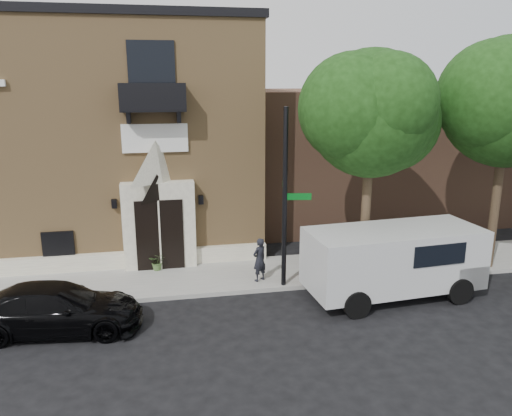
{
  "coord_description": "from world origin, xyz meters",
  "views": [
    {
      "loc": [
        -0.88,
        -15.08,
        6.93
      ],
      "look_at": [
        2.46,
        2.0,
        2.41
      ],
      "focal_mm": 35.0,
      "sensor_mm": 36.0,
      "label": 1
    }
  ],
  "objects": [
    {
      "name": "ground",
      "position": [
        0.0,
        0.0,
        0.0
      ],
      "size": [
        120.0,
        120.0,
        0.0
      ],
      "primitive_type": "plane",
      "color": "black",
      "rests_on": "ground"
    },
    {
      "name": "sidewalk",
      "position": [
        1.0,
        1.5,
        0.07
      ],
      "size": [
        42.0,
        3.0,
        0.15
      ],
      "primitive_type": "cube",
      "color": "gray",
      "rests_on": "ground"
    },
    {
      "name": "church",
      "position": [
        -2.99,
        7.95,
        4.63
      ],
      "size": [
        12.2,
        11.01,
        9.3
      ],
      "color": "#A8814F",
      "rests_on": "ground"
    },
    {
      "name": "neighbour_building",
      "position": [
        12.0,
        9.0,
        3.2
      ],
      "size": [
        18.0,
        8.0,
        6.4
      ],
      "primitive_type": "cube",
      "color": "brown",
      "rests_on": "ground"
    },
    {
      "name": "street_tree_left",
      "position": [
        6.03,
        0.35,
        5.87
      ],
      "size": [
        4.97,
        4.38,
        7.77
      ],
      "color": "#38281C",
      "rests_on": "sidewalk"
    },
    {
      "name": "street_tree_mid",
      "position": [
        11.03,
        0.35,
        6.2
      ],
      "size": [
        5.21,
        4.64,
        8.25
      ],
      "color": "#38281C",
      "rests_on": "sidewalk"
    },
    {
      "name": "black_sedan",
      "position": [
        -3.92,
        -1.41,
        0.68
      ],
      "size": [
        4.87,
        2.35,
        1.37
      ],
      "primitive_type": "imported",
      "rotation": [
        0.0,
        0.0,
        1.48
      ],
      "color": "black",
      "rests_on": "ground"
    },
    {
      "name": "cargo_van",
      "position": [
        6.59,
        -1.05,
        1.28
      ],
      "size": [
        5.81,
        2.76,
        2.3
      ],
      "rotation": [
        0.0,
        0.0,
        0.08
      ],
      "color": "silver",
      "rests_on": "ground"
    },
    {
      "name": "street_sign",
      "position": [
        3.08,
        0.22,
        3.14
      ],
      "size": [
        0.94,
        1.03,
        5.95
      ],
      "rotation": [
        0.0,
        0.0,
        -0.17
      ],
      "color": "black",
      "rests_on": "sidewalk"
    },
    {
      "name": "fire_hydrant",
      "position": [
        4.12,
        0.58,
        0.51
      ],
      "size": [
        0.42,
        0.34,
        0.74
      ],
      "color": "#BC0005",
      "rests_on": "sidewalk"
    },
    {
      "name": "dumpster",
      "position": [
        6.53,
        0.45,
        0.83
      ],
      "size": [
        2.06,
        1.17,
        1.35
      ],
      "rotation": [
        0.0,
        0.0,
        -0.0
      ],
      "color": "#0E351A",
      "rests_on": "sidewalk"
    },
    {
      "name": "planter",
      "position": [
        -1.13,
        2.4,
        0.47
      ],
      "size": [
        0.68,
        0.62,
        0.64
      ],
      "primitive_type": "imported",
      "rotation": [
        0.0,
        0.0,
        -0.23
      ],
      "color": "#4B6C35",
      "rests_on": "sidewalk"
    },
    {
      "name": "pedestrian_near",
      "position": [
        2.33,
        0.71,
        0.92
      ],
      "size": [
        0.67,
        0.61,
        1.53
      ],
      "primitive_type": "imported",
      "rotation": [
        0.0,
        0.0,
        3.69
      ],
      "color": "black",
      "rests_on": "sidewalk"
    }
  ]
}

